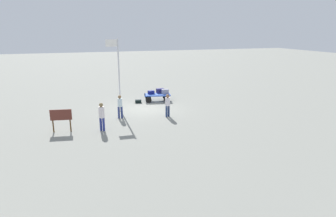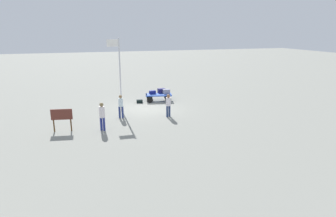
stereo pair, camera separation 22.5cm
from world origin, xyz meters
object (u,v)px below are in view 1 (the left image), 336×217
at_px(suitcase_dark, 160,91).
at_px(signboard, 61,117).
at_px(flagpole, 118,70).
at_px(worker_supervisor, 120,105).
at_px(suitcase_navy, 165,91).
at_px(worker_lead, 168,104).
at_px(luggage_cart, 157,96).
at_px(suitcase_maroon, 138,101).
at_px(worker_trailing, 102,115).
at_px(suitcase_olive, 151,92).

height_order(suitcase_dark, signboard, signboard).
relative_size(suitcase_dark, flagpole, 0.12).
bearing_deg(worker_supervisor, suitcase_navy, -138.40).
bearing_deg(flagpole, worker_supervisor, 82.96).
height_order(worker_lead, flagpole, flagpole).
height_order(luggage_cart, suitcase_navy, suitcase_navy).
xyz_separation_m(suitcase_maroon, worker_trailing, (3.53, 6.02, 0.87)).
xyz_separation_m(suitcase_navy, suitcase_maroon, (2.36, 0.14, -0.65)).
relative_size(suitcase_dark, worker_supervisor, 0.40).
bearing_deg(luggage_cart, flagpole, 31.36).
distance_m(suitcase_maroon, flagpole, 4.04).
relative_size(worker_trailing, flagpole, 0.32).
xyz_separation_m(suitcase_navy, worker_lead, (1.29, 4.64, 0.16)).
bearing_deg(suitcase_navy, suitcase_dark, -52.64).
relative_size(suitcase_olive, worker_lead, 0.34).
bearing_deg(signboard, suitcase_maroon, -136.64).
bearing_deg(flagpole, worker_lead, 140.18).
height_order(suitcase_olive, suitcase_maroon, suitcase_olive).
height_order(worker_lead, signboard, worker_lead).
bearing_deg(worker_supervisor, luggage_cart, -133.67).
relative_size(luggage_cart, worker_supervisor, 1.44).
relative_size(luggage_cart, suitcase_navy, 3.93).
bearing_deg(signboard, suitcase_dark, -142.47).
relative_size(suitcase_dark, worker_trailing, 0.37).
distance_m(suitcase_dark, worker_supervisor, 6.02).
distance_m(worker_trailing, signboard, 2.34).
bearing_deg(worker_trailing, luggage_cart, -130.22).
bearing_deg(suitcase_maroon, worker_trailing, 59.59).
bearing_deg(worker_supervisor, suitcase_maroon, -118.76).
bearing_deg(worker_trailing, worker_lead, -161.74).
bearing_deg(flagpole, worker_trailing, 67.37).
distance_m(suitcase_navy, worker_lead, 4.82).
distance_m(luggage_cart, worker_lead, 4.66).
bearing_deg(suitcase_navy, worker_trailing, 46.26).
xyz_separation_m(worker_trailing, worker_supervisor, (-1.44, -2.20, -0.08)).
xyz_separation_m(suitcase_maroon, signboard, (5.81, 5.49, 0.81)).
xyz_separation_m(suitcase_dark, suitcase_maroon, (2.05, 0.55, -0.65)).
bearing_deg(suitcase_dark, worker_lead, 79.04).
height_order(suitcase_dark, flagpole, flagpole).
relative_size(suitcase_navy, worker_supervisor, 0.37).
relative_size(suitcase_navy, flagpole, 0.11).
height_order(suitcase_dark, worker_trailing, worker_trailing).
bearing_deg(worker_trailing, worker_supervisor, -123.13).
distance_m(luggage_cart, suitcase_olive, 0.59).
distance_m(suitcase_olive, flagpole, 4.56).
xyz_separation_m(worker_trailing, flagpole, (-1.66, -3.97, 2.07)).
bearing_deg(worker_supervisor, worker_lead, 167.78).
xyz_separation_m(suitcase_dark, flagpole, (3.92, 2.59, 2.28)).
bearing_deg(suitcase_maroon, suitcase_olive, -162.77).
xyz_separation_m(flagpole, signboard, (3.93, 3.44, -2.13)).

